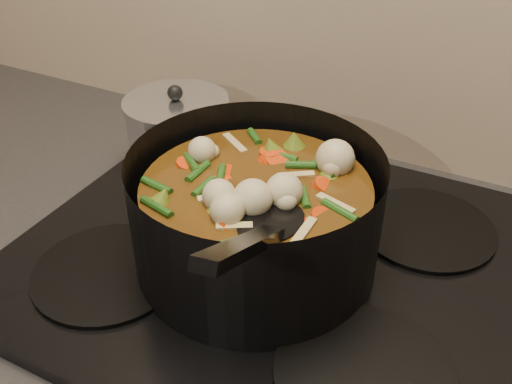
% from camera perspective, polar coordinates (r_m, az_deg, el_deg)
% --- Properties ---
extents(stovetop, '(0.62, 0.54, 0.03)m').
position_cam_1_polar(stovetop, '(0.73, 1.87, -6.39)').
color(stovetop, black).
rests_on(stovetop, counter).
extents(stockpot, '(0.30, 0.39, 0.22)m').
position_cam_1_polar(stockpot, '(0.67, 0.01, -2.39)').
color(stockpot, black).
rests_on(stockpot, stovetop).
extents(saucepan, '(0.16, 0.16, 0.13)m').
position_cam_1_polar(saucepan, '(0.88, -7.77, 6.01)').
color(saucepan, silver).
rests_on(saucepan, stovetop).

